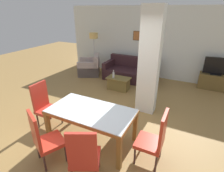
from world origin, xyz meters
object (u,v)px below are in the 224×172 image
Objects in this scene: tv_screen at (217,66)px; dining_table at (91,117)px; armchair at (90,68)px; floor_lamp at (94,39)px; bottle at (113,75)px; dining_chair_head_left at (45,104)px; dining_chair_head_right at (155,138)px; dining_chair_near_right at (84,156)px; tv_stand at (213,82)px; dining_chair_near_left at (44,138)px; sofa at (131,73)px; coffee_table at (118,83)px.

dining_table is at bearing 52.54° from tv_screen.
armchair is 0.70× the size of floor_lamp.
armchair reaches higher than bottle.
dining_chair_head_left is at bearing 168.91° from armchair.
dining_chair_head_right is (1.30, 0.00, -0.05)m from dining_table.
tv_screen reaches higher than dining_table.
dining_chair_near_right is 3.58m from bottle.
bottle reaches higher than tv_stand.
tv_stand is at bearing 87.18° from dining_chair_near_left.
tv_screen is (2.79, 4.96, 0.27)m from dining_chair_near_left.
dining_chair_head_right is 3.98× the size of bottle.
bottle is (1.55, -0.92, 0.25)m from armchair.
sofa is 1.72× the size of armchair.
dining_table is 0.96m from dining_chair_near_left.
tv_stand is 1.16× the size of tv_screen.
dining_table is 2.68m from coffee_table.
dining_chair_near_right is 0.64× the size of floor_lamp.
dining_chair_near_right is at bearing -175.13° from armchair.
armchair reaches higher than tv_stand.
dining_chair_near_left is at bearing 45.03° from dining_chair_head_left.
tv_screen reaches higher than armchair.
dining_chair_near_left is 0.92× the size of armchair.
dining_chair_head_left is at bearing -105.40° from coffee_table.
coffee_table is (1.71, -0.85, -0.07)m from armchair.
dining_chair_near_right is 5.34m from tv_screen.
dining_chair_head_right is at bearing 18.87° from dining_chair_near_right.
dining_chair_head_right is 3.21m from coffee_table.
tv_screen is 4.67m from floor_lamp.
armchair is at bearing -163.85° from dining_chair_head_left.
dining_table reaches higher than coffee_table.
dining_table is 2.08× the size of tv_screen.
bottle is (-2.03, 2.52, -0.01)m from dining_chair_head_right.
tv_screen is (0.00, 0.00, 0.55)m from tv_stand.
tv_stand is 0.57× the size of floor_lamp.
tv_stand is at bearing -171.00° from sofa.
dining_chair_near_left is (-0.43, -0.86, -0.05)m from dining_table.
dining_chair_near_right reaches higher than armchair.
bottle is (-0.16, -0.07, 0.31)m from coffee_table.
tv_screen is at bearing 138.42° from dining_chair_head_left.
armchair is 1.18m from floor_lamp.
dining_table reaches higher than tv_stand.
armchair is 1.42× the size of tv_screen.
dining_chair_head_right is at bearing 90.00° from dining_chair_head_left.
dining_chair_head_left is 1.92m from dining_chair_near_right.
dining_chair_head_left reaches higher than dining_table.
dining_chair_near_left is at bearing 91.19° from sofa.
tv_screen is (1.06, 4.11, 0.27)m from dining_chair_head_right.
dining_chair_head_right is at bearing 116.48° from sofa.
sofa is 1.06m from coffee_table.
dining_chair_near_right is at bearing 25.53° from dining_chair_near_left.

